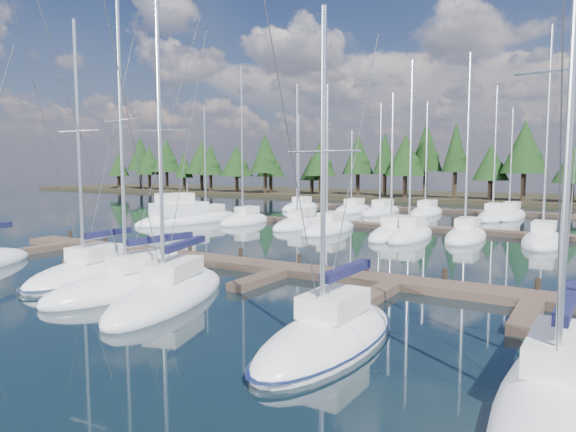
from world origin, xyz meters
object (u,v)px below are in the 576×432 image
Objects in this scene: main_dock at (283,272)px; front_sailboat_3 at (169,295)px; front_sailboat_2 at (135,284)px; front_sailboat_4 at (328,338)px; motor_yacht_left at (179,218)px; front_sailboat_1 at (90,274)px; front_sailboat_5 at (558,398)px.

front_sailboat_3 is (-1.42, -6.99, 0.08)m from main_dock.
front_sailboat_2 is 11.29m from front_sailboat_4.
main_dock is 3.91× the size of front_sailboat_4.
front_sailboat_2 is at bearing 167.12° from front_sailboat_3.
front_sailboat_4 is at bearing -39.87° from motor_yacht_left.
front_sailboat_2 is (3.66, -0.37, 0.00)m from front_sailboat_1.
front_sailboat_3 reaches higher than main_dock.
front_sailboat_5 is (6.56, -1.01, 0.02)m from front_sailboat_4.
motor_yacht_left is (-22.17, 15.82, 0.34)m from main_dock.
front_sailboat_5 is at bearing -35.14° from main_dock.
motor_yacht_left is at bearing 144.49° from main_dock.
front_sailboat_5 is at bearing -9.45° from front_sailboat_3.
front_sailboat_1 is 26.09m from motor_yacht_left.
front_sailboat_2 is 2.85m from front_sailboat_3.
front_sailboat_1 is at bearing -56.72° from motor_yacht_left.
main_dock is at bearing 129.19° from front_sailboat_4.
front_sailboat_4 is 37.87m from motor_yacht_left.
front_sailboat_1 is at bearing 174.27° from front_sailboat_2.
front_sailboat_2 is 17.92m from front_sailboat_5.
front_sailboat_1 is at bearing 170.51° from front_sailboat_4.
front_sailboat_4 is at bearing -10.72° from front_sailboat_2.
front_sailboat_4 is (8.31, -1.46, -0.01)m from front_sailboat_3.
front_sailboat_4 is (14.75, -2.47, -0.01)m from front_sailboat_1.
motor_yacht_left is (-14.32, 21.81, 0.26)m from front_sailboat_1.
front_sailboat_2 reaches higher than motor_yacht_left.
motor_yacht_left is (-29.06, 24.27, 0.28)m from front_sailboat_4.
front_sailboat_5 is at bearing -35.37° from motor_yacht_left.
front_sailboat_1 is at bearing -142.69° from main_dock.
motor_yacht_left is (-20.75, 22.81, 0.27)m from front_sailboat_3.
front_sailboat_1 is 0.96× the size of front_sailboat_5.
front_sailboat_5 is at bearing -8.76° from front_sailboat_4.
front_sailboat_5 reaches higher than front_sailboat_1.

